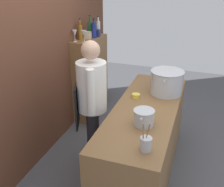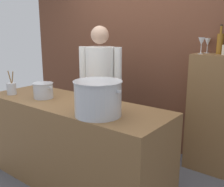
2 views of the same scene
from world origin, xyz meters
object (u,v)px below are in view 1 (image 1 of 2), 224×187
(stockpot_large, at_px, (167,82))
(wine_glass_short, at_px, (84,34))
(chef, at_px, (92,100))
(stockpot_small, at_px, (144,117))
(wine_bottle_green, at_px, (90,29))
(spice_tin_cream, at_px, (88,35))
(wine_bottle_cobalt, at_px, (94,30))
(butter_jar, at_px, (136,96))
(wine_glass_wide, at_px, (75,34))
(utensil_crock, at_px, (146,144))
(wine_bottle_amber, at_px, (80,32))
(wine_bottle_clear, at_px, (98,27))
(spice_tin_navy, at_px, (97,33))

(stockpot_large, bearing_deg, wine_glass_short, 73.20)
(chef, xyz_separation_m, stockpot_small, (-0.23, -0.67, 0.02))
(wine_bottle_green, xyz_separation_m, spice_tin_cream, (-0.13, -0.02, -0.07))
(stockpot_small, bearing_deg, wine_bottle_cobalt, 36.90)
(wine_bottle_cobalt, xyz_separation_m, wine_glass_short, (-0.34, 0.02, 0.01))
(stockpot_small, xyz_separation_m, spice_tin_cream, (1.50, 1.25, 0.42))
(butter_jar, xyz_separation_m, wine_bottle_cobalt, (0.99, 0.95, 0.54))
(wine_bottle_green, distance_m, wine_glass_short, 0.40)
(stockpot_large, distance_m, wine_glass_wide, 1.56)
(utensil_crock, xyz_separation_m, butter_jar, (1.01, 0.35, -0.04))
(wine_glass_wide, bearing_deg, wine_bottle_amber, -9.96)
(chef, relative_size, utensil_crock, 6.06)
(wine_bottle_green, distance_m, spice_tin_cream, 0.15)
(wine_bottle_clear, distance_m, wine_glass_wide, 0.61)
(stockpot_large, relative_size, wine_bottle_cobalt, 1.58)
(spice_tin_navy, xyz_separation_m, spice_tin_cream, (-0.18, 0.08, 0.00))
(utensil_crock, xyz_separation_m, wine_bottle_green, (2.05, 1.39, 0.51))
(wine_bottle_cobalt, height_order, spice_tin_navy, wine_bottle_cobalt)
(wine_glass_short, bearing_deg, wine_bottle_cobalt, -2.78)
(stockpot_large, bearing_deg, spice_tin_navy, 56.69)
(wine_bottle_cobalt, relative_size, spice_tin_navy, 2.83)
(stockpot_large, distance_m, utensil_crock, 1.27)
(stockpot_small, relative_size, wine_bottle_green, 0.84)
(wine_bottle_cobalt, height_order, wine_glass_short, wine_bottle_cobalt)
(chef, bearing_deg, stockpot_small, 50.13)
(chef, bearing_deg, spice_tin_navy, 178.66)
(chef, distance_m, wine_bottle_amber, 1.43)
(wine_bottle_amber, height_order, wine_bottle_green, wine_bottle_green)
(stockpot_large, xyz_separation_m, wine_bottle_clear, (1.00, 1.31, 0.42))
(wine_glass_short, bearing_deg, stockpot_small, -135.95)
(stockpot_large, height_order, stockpot_small, stockpot_large)
(butter_jar, xyz_separation_m, wine_bottle_green, (1.04, 1.04, 0.55))
(utensil_crock, bearing_deg, butter_jar, 19.10)
(butter_jar, height_order, wine_glass_short, wine_glass_short)
(chef, xyz_separation_m, spice_tin_navy, (1.44, 0.50, 0.44))
(utensil_crock, distance_m, wine_bottle_green, 2.52)
(wine_bottle_clear, relative_size, wine_glass_short, 1.61)
(stockpot_small, distance_m, wine_glass_wide, 1.91)
(wine_bottle_cobalt, distance_m, wine_bottle_green, 0.10)
(wine_bottle_cobalt, bearing_deg, chef, -159.00)
(butter_jar, xyz_separation_m, wine_glass_wide, (0.66, 1.12, 0.55))
(utensil_crock, height_order, wine_bottle_amber, wine_bottle_amber)
(chef, bearing_deg, wine_bottle_cobalt, -179.52)
(stockpot_small, height_order, wine_glass_wide, wine_glass_wide)
(chef, bearing_deg, utensil_crock, 29.73)
(butter_jar, relative_size, wine_bottle_amber, 0.32)
(wine_bottle_clear, distance_m, wine_bottle_cobalt, 0.27)
(utensil_crock, distance_m, wine_bottle_cobalt, 2.43)
(stockpot_small, relative_size, wine_bottle_amber, 0.89)
(wine_bottle_clear, height_order, wine_bottle_cobalt, wine_bottle_cobalt)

